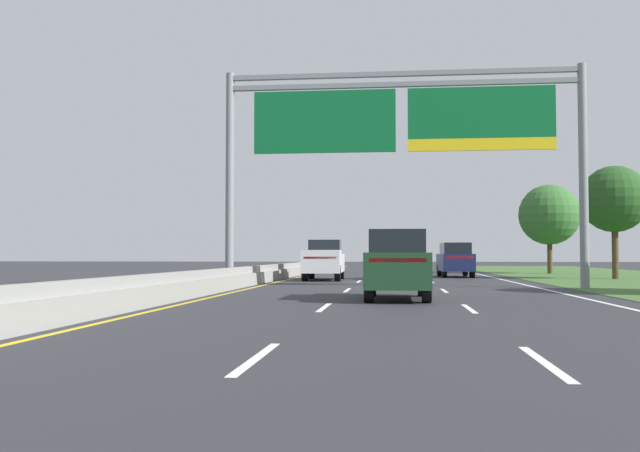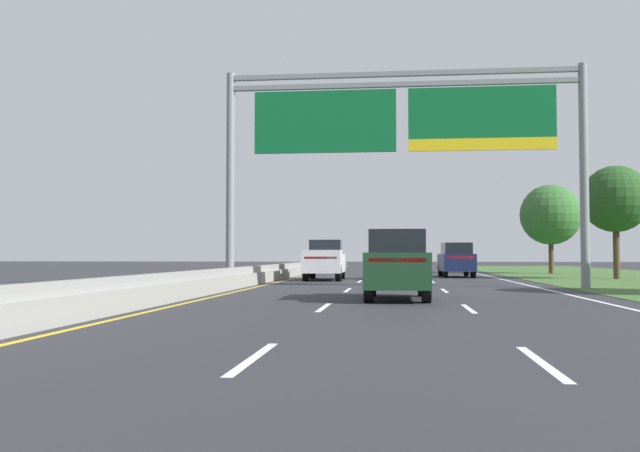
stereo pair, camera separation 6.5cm
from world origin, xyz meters
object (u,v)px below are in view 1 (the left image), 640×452
Objects in this scene: roadside_tree_distant at (549,215)px; car_navy_right_lane_suv at (455,259)px; overhead_sign_gantry at (402,131)px; pickup_truck_white at (324,260)px; car_darkgreen_centre_lane_suv at (397,264)px; car_gold_centre_lane_sedan at (395,265)px; roadside_tree_far at (614,199)px.

car_navy_right_lane_suv is at bearing -131.42° from roadside_tree_distant.
car_navy_right_lane_suv is 11.84m from roadside_tree_distant.
pickup_truck_white is (-4.16, 8.90, -5.49)m from overhead_sign_gantry.
car_navy_right_lane_suv is at bearing -9.42° from car_darkgreen_centre_lane_suv.
roadside_tree_distant is (11.27, 12.95, 3.48)m from car_gold_centre_lane_sedan.
car_gold_centre_lane_sedan is at bearing -131.04° from roadside_tree_distant.
roadside_tree_distant is (10.95, 23.36, -2.27)m from overhead_sign_gantry.
overhead_sign_gantry reaches higher than car_navy_right_lane_suv.
car_darkgreen_centre_lane_suv is at bearing -167.98° from pickup_truck_white.
car_navy_right_lane_suv is 5.77m from car_gold_centre_lane_sedan.
pickup_truck_white reaches higher than car_darkgreen_centre_lane_suv.
overhead_sign_gantry is 16.15m from car_navy_right_lane_suv.
car_darkgreen_centre_lane_suv is 0.73× the size of roadside_tree_far.
overhead_sign_gantry is at bearing -2.03° from car_darkgreen_centre_lane_suv.
overhead_sign_gantry is at bearing -156.26° from pickup_truck_white.
car_gold_centre_lane_sedan is at bearing -173.69° from roadside_tree_far.
overhead_sign_gantry is 3.40× the size of car_gold_centre_lane_sedan.
car_gold_centre_lane_sedan is at bearing 0.07° from car_darkgreen_centre_lane_suv.
car_gold_centre_lane_sedan is at bearing 138.01° from car_navy_right_lane_suv.
overhead_sign_gantry is 2.77× the size of pickup_truck_white.
car_gold_centre_lane_sedan is 17.52m from roadside_tree_distant.
car_darkgreen_centre_lane_suv is 1.06× the size of car_gold_centre_lane_sedan.
car_navy_right_lane_suv is 0.73× the size of roadside_tree_distant.
car_navy_right_lane_suv is 9.79m from roadside_tree_far.
overhead_sign_gantry is 3.17× the size of car_navy_right_lane_suv.
overhead_sign_gantry reaches higher than car_gold_centre_lane_sedan.
car_darkgreen_centre_lane_suv is 18.02m from car_gold_centre_lane_sedan.
car_gold_centre_lane_sedan is (-0.07, 18.02, -0.28)m from car_darkgreen_centre_lane_suv.
pickup_truck_white is at bearing 126.26° from car_navy_right_lane_suv.
pickup_truck_white is at bearing 13.17° from car_darkgreen_centre_lane_suv.
overhead_sign_gantry is 3.20× the size of car_darkgreen_centre_lane_suv.
overhead_sign_gantry reaches higher than pickup_truck_white.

